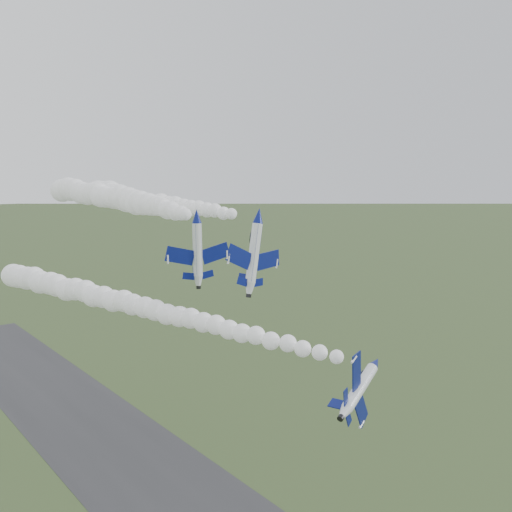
{
  "coord_description": "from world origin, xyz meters",
  "views": [
    {
      "loc": [
        -42.55,
        -45.93,
        52.19
      ],
      "look_at": [
        8.38,
        18.25,
        40.33
      ],
      "focal_mm": 40.0,
      "sensor_mm": 36.0,
      "label": 1
    }
  ],
  "objects": [
    {
      "name": "jet_pair_right",
      "position": [
        11.24,
        21.09,
        45.94
      ],
      "size": [
        11.36,
        13.68,
        3.76
      ],
      "rotation": [
        0.0,
        0.18,
        0.13
      ],
      "color": "white"
    },
    {
      "name": "smoke_trail_jet_lead",
      "position": [
        -2.22,
        34.91,
        31.34
      ],
      "size": [
        28.44,
        71.94,
        4.49
      ],
      "primitive_type": null,
      "rotation": [
        0.0,
        0.0,
        0.33
      ],
      "color": "white"
    },
    {
      "name": "smoke_trail_jet_pair_right",
      "position": [
        6.7,
        53.77,
        47.27
      ],
      "size": [
        12.89,
        59.08,
        5.08
      ],
      "primitive_type": null,
      "rotation": [
        0.0,
        0.0,
        0.13
      ],
      "color": "white"
    },
    {
      "name": "smoke_trail_jet_pair_left",
      "position": [
        5.7,
        51.69,
        47.13
      ],
      "size": [
        18.79,
        58.59,
        5.81
      ],
      "primitive_type": null,
      "rotation": [
        0.0,
        0.0,
        -0.23
      ],
      "color": "white"
    },
    {
      "name": "jet_lead",
      "position": [
        9.42,
        -3.54,
        29.76
      ],
      "size": [
        5.23,
        11.29,
        9.09
      ],
      "rotation": [
        0.0,
        1.25,
        0.33
      ],
      "color": "white"
    },
    {
      "name": "jet_pair_left",
      "position": [
        -0.09,
        20.73,
        46.4
      ],
      "size": [
        9.51,
        11.14,
        2.76
      ],
      "rotation": [
        0.0,
        -0.01,
        -0.23
      ],
      "color": "white"
    },
    {
      "name": "runway",
      "position": [
        0.0,
        30.0,
        0.02
      ],
      "size": [
        24.0,
        260.0,
        0.04
      ],
      "primitive_type": "cube",
      "color": "#313033",
      "rests_on": "ground"
    }
  ]
}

